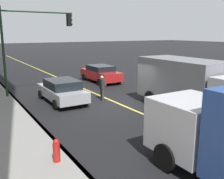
% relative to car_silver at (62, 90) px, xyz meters
% --- Properties ---
extents(ground, '(200.00, 200.00, 0.00)m').
position_rel_car_silver_xyz_m(ground, '(-2.61, -2.84, -0.76)').
color(ground, black).
extents(curb_edge, '(80.00, 0.16, 0.15)m').
position_rel_car_silver_xyz_m(curb_edge, '(-2.61, 2.51, -0.69)').
color(curb_edge, slate).
rests_on(curb_edge, ground).
extents(lane_stripe_center, '(80.00, 0.16, 0.01)m').
position_rel_car_silver_xyz_m(lane_stripe_center, '(-2.61, -2.84, -0.75)').
color(lane_stripe_center, '#D8CC4C').
rests_on(lane_stripe_center, ground).
extents(car_silver, '(4.42, 2.07, 1.45)m').
position_rel_car_silver_xyz_m(car_silver, '(0.00, 0.00, 0.00)').
color(car_silver, '#A8AAB2').
rests_on(car_silver, ground).
extents(car_red, '(4.56, 2.08, 1.47)m').
position_rel_car_silver_xyz_m(car_red, '(4.73, -5.40, 0.02)').
color(car_red, red).
rests_on(car_red, ground).
extents(truck_gray, '(7.37, 2.59, 2.86)m').
position_rel_car_silver_xyz_m(truck_gray, '(-5.71, -5.46, 0.80)').
color(truck_gray, silver).
rests_on(truck_gray, ground).
extents(pedestrian_with_backpack, '(0.41, 0.39, 1.64)m').
position_rel_car_silver_xyz_m(pedestrian_with_backpack, '(-1.01, -2.35, 0.19)').
color(pedestrian_with_backpack, '#383838').
rests_on(pedestrian_with_backpack, ground).
extents(traffic_light_mast, '(0.28, 4.94, 5.97)m').
position_rel_car_silver_xyz_m(traffic_light_mast, '(2.79, 0.97, 3.37)').
color(traffic_light_mast, '#1E3823').
rests_on(traffic_light_mast, ground).
extents(fire_hydrant, '(0.24, 0.24, 0.94)m').
position_rel_car_silver_xyz_m(fire_hydrant, '(-7.54, 3.03, -0.30)').
color(fire_hydrant, red).
rests_on(fire_hydrant, ground).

